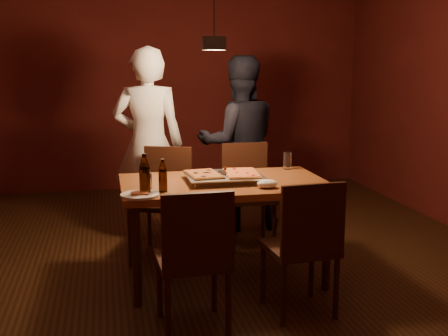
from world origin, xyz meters
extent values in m
plane|color=#361F0E|center=(0.00, 0.00, 0.00)|extent=(6.00, 6.00, 0.00)
plane|color=#5A1714|center=(0.00, 3.00, 1.40)|extent=(5.00, 0.00, 5.00)
cube|color=#9A5227|center=(0.02, -0.24, 0.72)|extent=(1.50, 0.90, 0.05)
cylinder|color=#38190F|center=(-0.65, -0.61, 0.35)|extent=(0.06, 0.06, 0.70)
cylinder|color=#38190F|center=(0.69, -0.61, 0.35)|extent=(0.06, 0.06, 0.70)
cylinder|color=#38190F|center=(-0.65, 0.13, 0.35)|extent=(0.06, 0.06, 0.70)
cylinder|color=#38190F|center=(0.69, 0.13, 0.35)|extent=(0.06, 0.06, 0.70)
cube|color=#38190F|center=(-0.36, 0.42, 0.43)|extent=(0.54, 0.54, 0.04)
cube|color=#38190F|center=(-0.29, 0.60, 0.67)|extent=(0.40, 0.18, 0.45)
cube|color=#38190F|center=(0.41, 0.49, 0.43)|extent=(0.43, 0.43, 0.04)
cube|color=#38190F|center=(0.41, 0.68, 0.67)|extent=(0.42, 0.04, 0.45)
cube|color=#38190F|center=(-0.33, -0.98, 0.43)|extent=(0.44, 0.44, 0.04)
cube|color=#38190F|center=(-0.32, -1.17, 0.67)|extent=(0.42, 0.05, 0.45)
cube|color=#38190F|center=(0.38, -0.89, 0.43)|extent=(0.45, 0.45, 0.04)
cube|color=#38190F|center=(0.40, -1.08, 0.67)|extent=(0.42, 0.07, 0.45)
cube|color=silver|center=(0.02, -0.23, 0.77)|extent=(0.56, 0.46, 0.05)
cube|color=maroon|center=(-0.12, -0.22, 0.81)|extent=(0.25, 0.37, 0.02)
cube|color=gold|center=(0.16, -0.24, 0.81)|extent=(0.27, 0.39, 0.02)
cylinder|color=black|center=(-0.57, -0.53, 0.84)|extent=(0.07, 0.07, 0.18)
cone|color=black|center=(-0.57, -0.53, 0.98)|extent=(0.07, 0.07, 0.10)
cylinder|color=black|center=(-0.45, -0.47, 0.82)|extent=(0.06, 0.06, 0.14)
cone|color=black|center=(-0.45, -0.47, 0.93)|extent=(0.06, 0.06, 0.08)
cylinder|color=silver|center=(-0.55, -0.38, 0.81)|extent=(0.07, 0.07, 0.12)
cylinder|color=silver|center=(0.63, 0.12, 0.82)|extent=(0.07, 0.07, 0.14)
cylinder|color=white|center=(-0.61, -0.57, 0.76)|extent=(0.25, 0.25, 0.02)
cube|color=gold|center=(-0.61, -0.57, 0.77)|extent=(0.11, 0.09, 0.01)
ellipsoid|color=white|center=(0.27, -0.51, 0.78)|extent=(0.14, 0.11, 0.06)
imported|color=white|center=(-0.44, 0.89, 0.88)|extent=(0.70, 0.51, 1.75)
imported|color=black|center=(0.45, 1.05, 0.84)|extent=(0.83, 0.66, 1.67)
cylinder|color=black|center=(0.00, 0.00, 1.75)|extent=(0.18, 0.18, 0.10)
camera|label=1|loc=(-0.82, -4.18, 1.62)|focal=45.00mm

